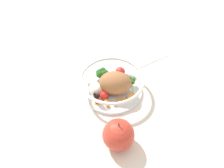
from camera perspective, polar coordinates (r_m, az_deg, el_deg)
name	(u,v)px	position (r m, az deg, el deg)	size (l,w,h in m)	color
ground_plane	(107,92)	(0.76, -1.14, -1.83)	(2.40, 2.40, 0.00)	silver
food_container	(111,84)	(0.73, -0.12, 0.01)	(0.20, 0.20, 0.08)	white
loose_apple	(118,135)	(0.62, 1.55, -12.10)	(0.08, 0.08, 0.10)	#BC3828
folded_napkin	(141,51)	(0.91, 6.93, 7.86)	(0.15, 0.14, 0.01)	white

